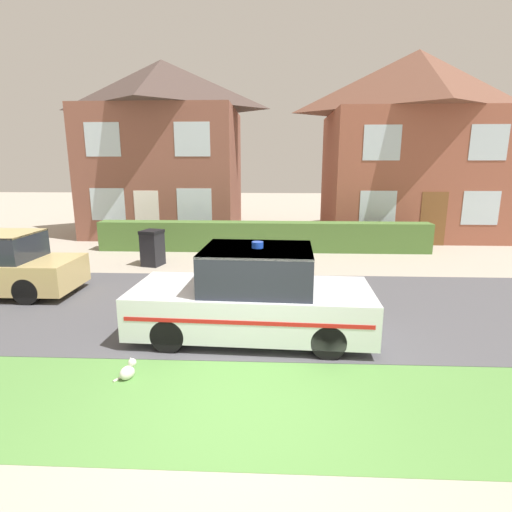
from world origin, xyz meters
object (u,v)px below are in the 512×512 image
object	(u,v)px
cat	(128,371)
house_right	(412,144)
wheelie_bin	(153,248)
police_car	(253,296)
house_left	(165,148)

from	to	relation	value
cat	house_right	bearing A→B (deg)	1.35
cat	wheelie_bin	distance (m)	7.02
police_car	house_right	world-z (taller)	house_right
police_car	wheelie_bin	bearing A→B (deg)	-53.68
police_car	cat	xyz separation A→B (m)	(-1.79, -1.64, -0.64)
house_left	house_right	size ratio (longest dim) A/B	0.97
house_right	wheelie_bin	size ratio (longest dim) A/B	6.93
cat	house_left	xyz separation A→B (m)	(-2.83, 13.28, 3.74)
police_car	house_left	size ratio (longest dim) A/B	0.58
police_car	house_right	size ratio (longest dim) A/B	0.57
house_left	house_right	xyz separation A→B (m)	(10.99, -0.22, 0.12)
house_right	cat	bearing A→B (deg)	-122.01
police_car	house_left	world-z (taller)	house_left
police_car	cat	size ratio (longest dim) A/B	13.63
police_car	wheelie_bin	distance (m)	6.22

